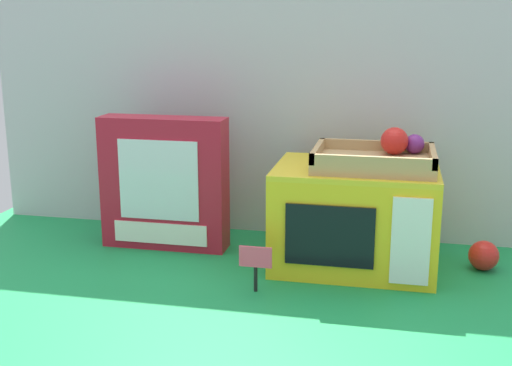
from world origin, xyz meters
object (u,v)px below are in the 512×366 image
at_px(food_groups_crate, 379,158).
at_px(loose_toy_apple, 484,256).
at_px(cookie_set_box, 164,183).
at_px(toy_microwave, 355,217).
at_px(price_sign, 255,262).

relative_size(food_groups_crate, loose_toy_apple, 3.87).
height_order(food_groups_crate, loose_toy_apple, food_groups_crate).
distance_m(food_groups_crate, loose_toy_apple, 0.33).
height_order(cookie_set_box, loose_toy_apple, cookie_set_box).
relative_size(toy_microwave, cookie_set_box, 1.11).
bearing_deg(cookie_set_box, loose_toy_apple, -0.25).
xyz_separation_m(food_groups_crate, loose_toy_apple, (0.25, 0.03, -0.22)).
relative_size(cookie_set_box, loose_toy_apple, 4.80).
bearing_deg(loose_toy_apple, price_sign, -154.43).
bearing_deg(food_groups_crate, toy_microwave, -179.32).
bearing_deg(toy_microwave, loose_toy_apple, 6.16).
relative_size(cookie_set_box, price_sign, 3.29).
height_order(toy_microwave, loose_toy_apple, toy_microwave).
bearing_deg(toy_microwave, food_groups_crate, 0.68).
distance_m(toy_microwave, loose_toy_apple, 0.31).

